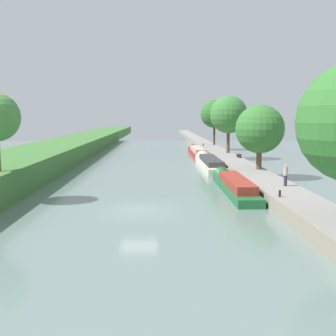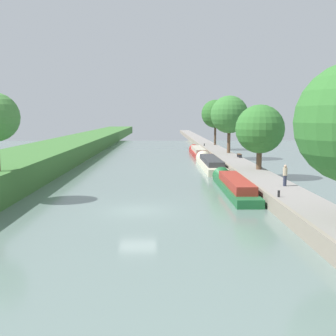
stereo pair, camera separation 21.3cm
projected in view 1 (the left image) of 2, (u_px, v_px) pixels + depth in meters
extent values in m
plane|color=slate|center=(139.00, 211.00, 27.93)|extent=(160.00, 160.00, 0.00)
cube|color=gray|center=(296.00, 203.00, 28.11)|extent=(3.15, 260.00, 0.99)
cube|color=gray|center=(271.00, 203.00, 28.07)|extent=(0.25, 260.00, 1.04)
cube|color=#1E6033|center=(235.00, 189.00, 34.61)|extent=(1.92, 12.81, 0.64)
cube|color=maroon|center=(237.00, 182.00, 33.89)|extent=(1.57, 8.96, 0.69)
cone|color=#1E6033|center=(222.00, 176.00, 41.53)|extent=(1.82, 1.15, 1.82)
cube|color=beige|center=(210.00, 165.00, 50.56)|extent=(2.17, 14.92, 0.78)
cube|color=#333338|center=(211.00, 160.00, 49.73)|extent=(1.78, 10.44, 0.60)
cone|color=beige|center=(203.00, 158.00, 58.60)|extent=(2.06, 1.30, 2.06)
cube|color=maroon|center=(197.00, 153.00, 66.87)|extent=(1.87, 14.86, 0.72)
cube|color=#B2A893|center=(198.00, 149.00, 66.05)|extent=(1.54, 10.40, 0.64)
cone|color=maroon|center=(193.00, 149.00, 74.79)|extent=(1.78, 1.12, 1.78)
cylinder|color=brown|center=(259.00, 156.00, 41.77)|extent=(0.54, 0.54, 2.73)
sphere|color=#33702D|center=(260.00, 129.00, 41.43)|extent=(4.90, 4.90, 4.90)
cylinder|color=brown|center=(228.00, 139.00, 60.20)|extent=(0.47, 0.47, 4.10)
sphere|color=#387533|center=(229.00, 114.00, 59.76)|extent=(5.45, 5.45, 5.45)
cylinder|color=#4C3828|center=(214.00, 133.00, 77.08)|extent=(0.41, 0.41, 4.34)
sphere|color=#2D6628|center=(214.00, 114.00, 76.63)|extent=(5.21, 5.21, 5.21)
cylinder|color=#282D42|center=(285.00, 181.00, 31.91)|extent=(0.26, 0.26, 0.82)
cylinder|color=tan|center=(286.00, 171.00, 31.82)|extent=(0.34, 0.34, 0.62)
sphere|color=tan|center=(286.00, 166.00, 31.77)|extent=(0.22, 0.22, 0.22)
cylinder|color=black|center=(280.00, 194.00, 27.58)|extent=(0.16, 0.16, 0.45)
cylinder|color=black|center=(203.00, 145.00, 74.52)|extent=(0.16, 0.16, 0.45)
cube|color=#333338|center=(240.00, 156.00, 53.28)|extent=(0.40, 0.08, 0.41)
cube|color=#333338|center=(238.00, 155.00, 54.47)|extent=(0.40, 0.08, 0.41)
cube|color=brown|center=(239.00, 154.00, 53.85)|extent=(0.44, 1.50, 0.06)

